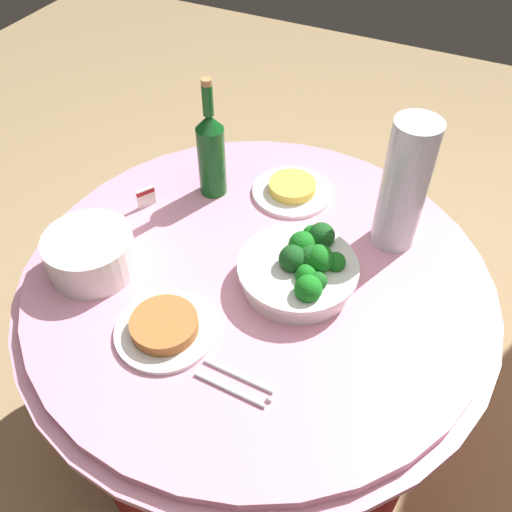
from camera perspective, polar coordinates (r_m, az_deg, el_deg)
ground_plane at (r=1.94m, az=0.00°, el=-16.57°), size 6.00×6.00×0.00m
buffet_table at (r=1.62m, az=0.00°, el=-10.34°), size 1.16×1.16×0.74m
broccoli_bowl at (r=1.27m, az=4.73°, el=-1.27°), size 0.28×0.28×0.12m
plate_stack at (r=1.36m, az=-16.71°, el=0.26°), size 0.21×0.21×0.10m
wine_bottle at (r=1.48m, az=-4.65°, el=10.65°), size 0.07×0.07×0.34m
decorative_fruit_vase at (r=1.35m, az=14.90°, el=6.34°), size 0.11×0.11×0.34m
serving_tongs at (r=1.14m, az=-1.99°, el=-13.12°), size 0.05×0.17×0.01m
food_plate_fried_egg at (r=1.54m, az=3.74°, el=6.87°), size 0.22×0.22×0.04m
food_plate_peanuts at (r=1.21m, az=-9.40°, el=-7.30°), size 0.22×0.22×0.04m
label_placard_front at (r=1.51m, az=-11.29°, el=6.07°), size 0.05×0.03×0.05m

